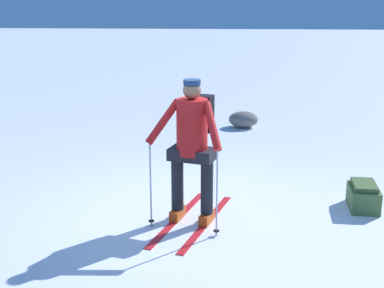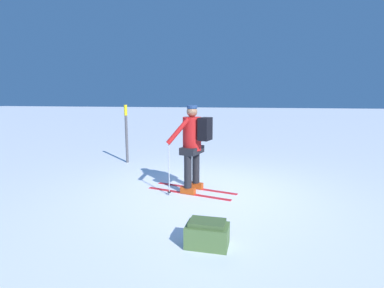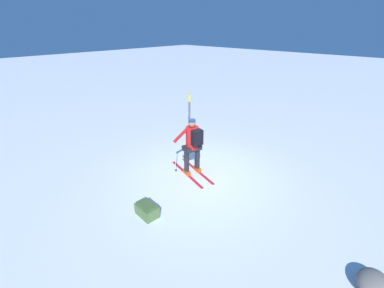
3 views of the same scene
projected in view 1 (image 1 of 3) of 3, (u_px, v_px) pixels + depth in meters
The scene contains 4 objects.
ground_plane at pixel (188, 211), 6.85m from camera, with size 80.00×80.00×0.00m, color white.
skier at pixel (193, 140), 6.31m from camera, with size 1.02×1.87×1.74m.
dropped_backpack at pixel (363, 196), 6.91m from camera, with size 0.39×0.57×0.35m.
rock_boulder at pixel (243, 119), 11.21m from camera, with size 0.61×0.52×0.34m, color slate.
Camera 1 is at (-0.51, 6.35, 2.66)m, focal length 50.00 mm.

